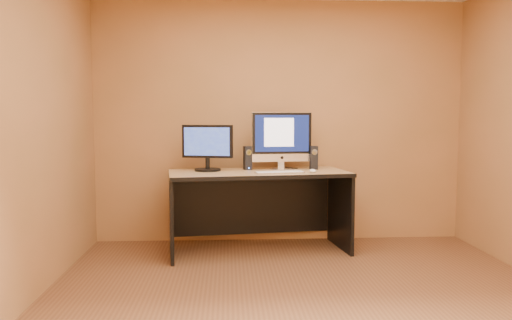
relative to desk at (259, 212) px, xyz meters
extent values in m
plane|color=brown|center=(0.27, -1.50, -0.41)|extent=(4.00, 4.00, 0.00)
cube|color=silver|center=(0.19, -0.18, 0.42)|extent=(0.49, 0.21, 0.02)
ellipsoid|color=white|center=(0.52, -0.15, 0.43)|extent=(0.07, 0.11, 0.04)
cylinder|color=black|center=(0.34, 0.31, 0.41)|extent=(0.16, 0.19, 0.01)
cylinder|color=black|center=(0.24, 0.33, 0.41)|extent=(0.06, 0.19, 0.01)
camera|label=1|loc=(-0.31, -4.92, 0.95)|focal=35.00mm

